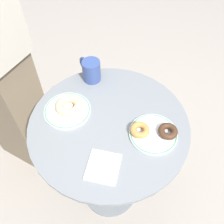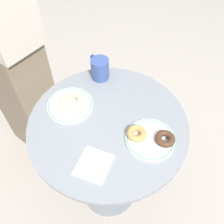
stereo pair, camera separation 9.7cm
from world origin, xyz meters
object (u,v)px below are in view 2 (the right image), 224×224
(cafe_table, at_px, (109,150))
(plate_right, at_px, (150,139))
(donut_glazed, at_px, (72,101))
(paper_napkin, at_px, (93,165))
(donut_old_fashioned, at_px, (137,133))
(person_figure, at_px, (4,47))
(donut_chocolate, at_px, (165,139))
(plate_left, at_px, (70,105))
(coffee_mug, at_px, (100,68))

(cafe_table, height_order, plate_right, plate_right)
(donut_glazed, relative_size, paper_napkin, 0.93)
(donut_old_fashioned, height_order, person_figure, person_figure)
(plate_right, distance_m, person_figure, 0.83)
(donut_chocolate, relative_size, paper_napkin, 0.62)
(plate_left, bearing_deg, cafe_table, -13.50)
(cafe_table, height_order, coffee_mug, coffee_mug)
(paper_napkin, bearing_deg, donut_old_fashioned, 50.87)
(plate_right, height_order, donut_chocolate, donut_chocolate)
(donut_chocolate, relative_size, person_figure, 0.05)
(donut_glazed, relative_size, donut_old_fashioned, 1.48)
(donut_glazed, distance_m, coffee_mug, 0.21)
(donut_old_fashioned, xyz_separation_m, person_figure, (-0.72, 0.29, 0.05))
(coffee_mug, bearing_deg, donut_glazed, -107.69)
(cafe_table, bearing_deg, coffee_mug, 113.23)
(cafe_table, bearing_deg, donut_old_fashioned, -17.52)
(cafe_table, distance_m, coffee_mug, 0.39)
(plate_right, height_order, donut_glazed, donut_glazed)
(cafe_table, bearing_deg, plate_left, 166.50)
(donut_glazed, distance_m, person_figure, 0.47)
(paper_napkin, bearing_deg, coffee_mug, 103.23)
(donut_old_fashioned, relative_size, paper_napkin, 0.62)
(plate_right, relative_size, coffee_mug, 1.75)
(donut_glazed, height_order, person_figure, person_figure)
(donut_glazed, distance_m, donut_old_fashioned, 0.31)
(donut_glazed, xyz_separation_m, donut_chocolate, (0.40, -0.09, -0.00))
(donut_glazed, bearing_deg, plate_left, -139.18)
(plate_right, relative_size, donut_old_fashioned, 2.48)
(donut_chocolate, bearing_deg, cafe_table, 171.30)
(donut_old_fashioned, xyz_separation_m, coffee_mug, (-0.23, 0.29, 0.03))
(cafe_table, relative_size, plate_right, 3.96)
(cafe_table, height_order, plate_left, plate_left)
(paper_napkin, relative_size, coffee_mug, 1.13)
(cafe_table, xyz_separation_m, person_figure, (-0.59, 0.25, 0.31))
(donut_glazed, relative_size, donut_chocolate, 1.48)
(coffee_mug, bearing_deg, plate_right, -45.36)
(donut_glazed, bearing_deg, person_figure, 154.13)
(donut_glazed, distance_m, donut_chocolate, 0.41)
(donut_glazed, relative_size, coffee_mug, 1.05)
(donut_glazed, xyz_separation_m, person_figure, (-0.42, 0.20, 0.04))
(paper_napkin, height_order, person_figure, person_figure)
(cafe_table, relative_size, donut_chocolate, 9.82)
(donut_glazed, bearing_deg, paper_napkin, -55.65)
(cafe_table, distance_m, plate_left, 0.30)
(donut_chocolate, height_order, coffee_mug, coffee_mug)
(donut_old_fashioned, bearing_deg, coffee_mug, 128.78)
(plate_left, relative_size, coffee_mug, 1.81)
(coffee_mug, bearing_deg, paper_napkin, -76.77)
(donut_glazed, height_order, paper_napkin, donut_glazed)
(donut_old_fashioned, distance_m, coffee_mug, 0.37)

